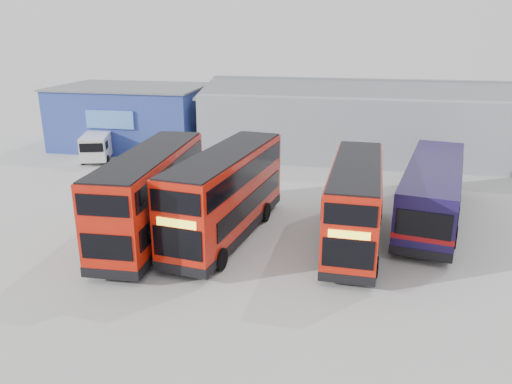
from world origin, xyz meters
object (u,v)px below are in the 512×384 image
double_decker_left (152,196)px  panel_van (98,145)px  office_block (133,116)px  double_decker_right (354,205)px  maintenance_shed (397,121)px  double_decker_centre (226,195)px  single_decker_blue (432,193)px

double_decker_left → panel_van: bearing=-55.4°
office_block → double_decker_right: office_block is taller
maintenance_shed → double_decker_centre: maintenance_shed is taller
single_decker_blue → double_decker_centre: bearing=33.1°
maintenance_shed → double_decker_right: (-3.12, -19.24, -0.64)m
double_decker_centre → double_decker_left: bearing=-158.5°
double_decker_left → single_decker_blue: 14.47m
maintenance_shed → single_decker_blue: (0.88, -15.46, -1.05)m
double_decker_left → single_decker_blue: (13.60, 4.89, -0.57)m
office_block → panel_van: office_block is taller
office_block → single_decker_blue: office_block is taller
office_block → double_decker_left: office_block is taller
double_decker_left → panel_van: double_decker_left is taller
maintenance_shed → panel_van: 23.84m
office_block → double_decker_centre: (12.77, -17.53, -0.46)m
maintenance_shed → double_decker_centre: size_ratio=2.96×
office_block → maintenance_shed: maintenance_shed is taller
maintenance_shed → double_decker_right: bearing=-99.2°
double_decker_left → double_decker_right: bearing=-175.5°
single_decker_blue → maintenance_shed: bearing=-75.6°
double_decker_centre → double_decker_right: size_ratio=1.09×
double_decker_right → single_decker_blue: bearing=45.6°
maintenance_shed → double_decker_left: bearing=-122.0°
single_decker_blue → panel_van: single_decker_blue is taller
office_block → single_decker_blue: 26.56m
double_decker_right → double_decker_centre: bearing=-175.1°
single_decker_blue → panel_van: size_ratio=2.34×
double_decker_right → panel_van: bearing=150.0°
double_decker_left → office_block: bearing=-65.3°
maintenance_shed → single_decker_blue: maintenance_shed is taller
double_decker_right → panel_van: 23.24m
single_decker_blue → office_block: bearing=-19.3°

